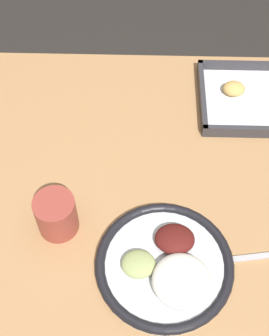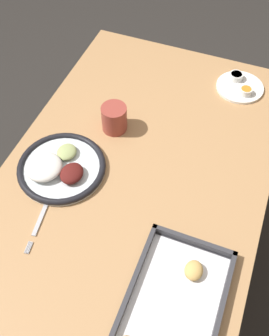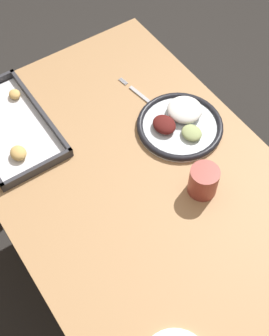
# 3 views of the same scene
# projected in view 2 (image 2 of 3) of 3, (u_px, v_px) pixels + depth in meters

# --- Properties ---
(ground_plane) EXTENTS (8.00, 8.00, 0.00)m
(ground_plane) POSITION_uv_depth(u_px,v_px,m) (137.00, 263.00, 1.81)
(ground_plane) COLOR #282623
(dining_table) EXTENTS (1.22, 0.79, 0.75)m
(dining_table) POSITION_uv_depth(u_px,v_px,m) (137.00, 187.00, 1.30)
(dining_table) COLOR #AD7F51
(dining_table) RESTS_ON ground_plane
(dinner_plate) EXTENTS (0.27, 0.27, 0.05)m
(dinner_plate) POSITION_uv_depth(u_px,v_px,m) (60.00, 167.00, 1.19)
(dinner_plate) COLOR silver
(dinner_plate) RESTS_ON dining_table
(fork) EXTENTS (0.22, 0.05, 0.00)m
(fork) POSITION_uv_depth(u_px,v_px,m) (42.00, 214.00, 1.11)
(fork) COLOR #B2B2B7
(fork) RESTS_ON dining_table
(saucer_plate) EXTENTS (0.17, 0.17, 0.03)m
(saucer_plate) POSITION_uv_depth(u_px,v_px,m) (240.00, 86.00, 1.41)
(saucer_plate) COLOR white
(saucer_plate) RESTS_ON dining_table
(baking_tray) EXTENTS (0.40, 0.23, 0.04)m
(baking_tray) POSITION_uv_depth(u_px,v_px,m) (170.00, 315.00, 0.93)
(baking_tray) COLOR #333338
(baking_tray) RESTS_ON dining_table
(drinking_cup) EXTENTS (0.08, 0.08, 0.09)m
(drinking_cup) POSITION_uv_depth(u_px,v_px,m) (114.00, 118.00, 1.27)
(drinking_cup) COLOR #993D33
(drinking_cup) RESTS_ON dining_table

